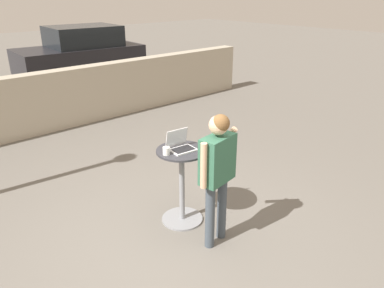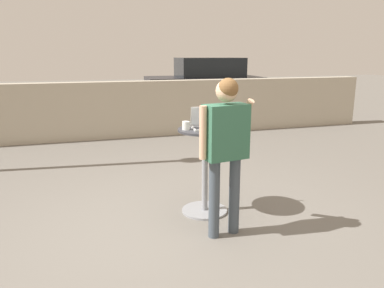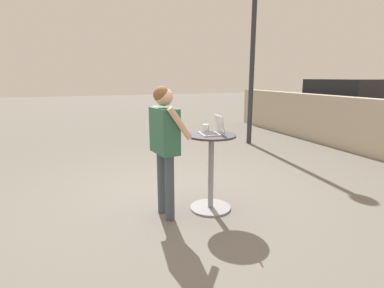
# 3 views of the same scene
# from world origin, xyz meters

# --- Properties ---
(ground_plane) EXTENTS (50.00, 50.00, 0.00)m
(ground_plane) POSITION_xyz_m (0.00, 0.00, 0.00)
(ground_plane) COLOR slate
(cafe_table) EXTENTS (0.62, 0.62, 1.00)m
(cafe_table) POSITION_xyz_m (0.44, 0.37, 0.56)
(cafe_table) COLOR gray
(cafe_table) RESTS_ON ground_plane
(laptop) EXTENTS (0.33, 0.30, 0.24)m
(laptop) POSITION_xyz_m (0.44, 0.39, 1.05)
(laptop) COLOR silver
(laptop) RESTS_ON cafe_table
(coffee_mug) EXTENTS (0.12, 0.08, 0.09)m
(coffee_mug) POSITION_xyz_m (0.22, 0.39, 1.04)
(coffee_mug) COLOR white
(coffee_mug) RESTS_ON cafe_table
(standing_person) EXTENTS (0.57, 0.41, 1.60)m
(standing_person) POSITION_xyz_m (0.44, -0.23, 1.01)
(standing_person) COLOR #424C56
(standing_person) RESTS_ON ground_plane
(parked_car_further_down) EXTENTS (4.07, 2.37, 1.61)m
(parked_car_further_down) POSITION_xyz_m (-3.96, 7.34, 0.81)
(parked_car_further_down) COLOR maroon
(parked_car_further_down) RESTS_ON ground_plane
(street_lamp) EXTENTS (0.32, 0.32, 4.18)m
(street_lamp) POSITION_xyz_m (-2.85, 2.91, 2.71)
(street_lamp) COLOR #2D2D33
(street_lamp) RESTS_ON ground_plane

